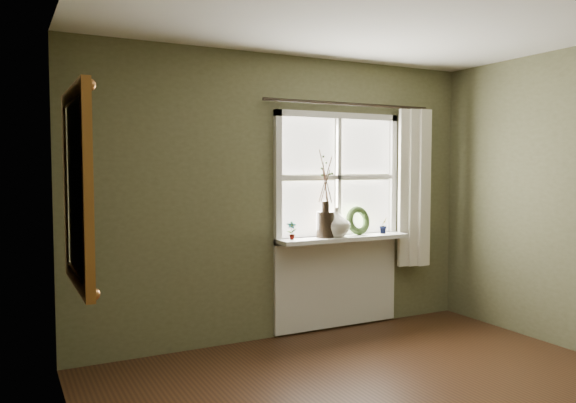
# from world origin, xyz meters

# --- Properties ---
(wall_back) EXTENTS (4.00, 0.10, 2.60)m
(wall_back) POSITION_xyz_m (0.00, 2.30, 1.30)
(wall_back) COLOR brown
(wall_back) RESTS_ON ground
(wall_left) EXTENTS (0.10, 4.50, 2.60)m
(wall_left) POSITION_xyz_m (-2.05, 0.00, 1.30)
(wall_left) COLOR brown
(wall_left) RESTS_ON ground
(window_frame) EXTENTS (1.36, 0.06, 1.24)m
(window_frame) POSITION_xyz_m (0.55, 2.23, 1.48)
(window_frame) COLOR silver
(window_frame) RESTS_ON wall_back
(window_sill) EXTENTS (1.36, 0.26, 0.04)m
(window_sill) POSITION_xyz_m (0.55, 2.12, 0.90)
(window_sill) COLOR silver
(window_sill) RESTS_ON wall_back
(window_apron) EXTENTS (1.36, 0.04, 0.88)m
(window_apron) POSITION_xyz_m (0.55, 2.23, 0.46)
(window_apron) COLOR silver
(window_apron) RESTS_ON ground
(dark_jug) EXTENTS (0.17, 0.17, 0.24)m
(dark_jug) POSITION_xyz_m (0.34, 2.12, 1.04)
(dark_jug) COLOR black
(dark_jug) RESTS_ON window_sill
(cream_vase) EXTENTS (0.30, 0.30, 0.28)m
(cream_vase) POSITION_xyz_m (0.46, 2.12, 1.06)
(cream_vase) COLOR beige
(cream_vase) RESTS_ON window_sill
(wreath) EXTENTS (0.30, 0.17, 0.29)m
(wreath) POSITION_xyz_m (0.74, 2.16, 1.03)
(wreath) COLOR #314920
(wreath) RESTS_ON window_sill
(potted_plant_left) EXTENTS (0.10, 0.09, 0.17)m
(potted_plant_left) POSITION_xyz_m (-0.01, 2.12, 1.00)
(potted_plant_left) COLOR #314920
(potted_plant_left) RESTS_ON window_sill
(potted_plant_right) EXTENTS (0.11, 0.10, 0.17)m
(potted_plant_right) POSITION_xyz_m (1.02, 2.12, 1.00)
(potted_plant_right) COLOR #314920
(potted_plant_right) RESTS_ON window_sill
(curtain) EXTENTS (0.36, 0.12, 1.59)m
(curtain) POSITION_xyz_m (1.39, 2.13, 1.37)
(curtain) COLOR silver
(curtain) RESTS_ON wall_back
(curtain_rod) EXTENTS (1.84, 0.03, 0.03)m
(curtain_rod) POSITION_xyz_m (0.65, 2.17, 2.18)
(curtain_rod) COLOR black
(curtain_rod) RESTS_ON wall_back
(gilt_mirror) EXTENTS (0.10, 0.97, 1.15)m
(gilt_mirror) POSITION_xyz_m (-1.96, 1.07, 1.46)
(gilt_mirror) COLOR white
(gilt_mirror) RESTS_ON wall_left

